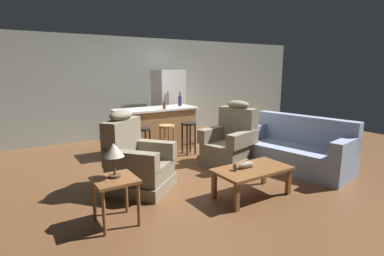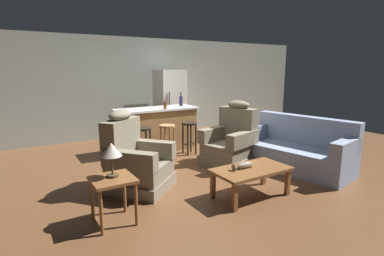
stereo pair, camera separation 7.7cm
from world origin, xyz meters
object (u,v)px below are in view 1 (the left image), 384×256
(kitchen_island, at_px, (156,129))
(refrigerator, at_px, (168,103))
(recliner_near_island, at_px, (231,142))
(end_table, at_px, (115,186))
(bottle_short_amber, at_px, (164,105))
(bar_stool_middle, at_px, (167,135))
(bar_stool_right, at_px, (189,132))
(bar_stool_left, at_px, (143,138))
(coffee_table, at_px, (252,172))
(recliner_near_lamp, at_px, (136,162))
(couch, at_px, (297,150))
(table_lamp, at_px, (114,152))
(fish_figurine, at_px, (244,165))
(bottle_tall_green, at_px, (180,101))

(kitchen_island, relative_size, refrigerator, 1.02)
(recliner_near_island, relative_size, end_table, 2.14)
(kitchen_island, relative_size, bottle_short_amber, 8.59)
(bar_stool_middle, xyz_separation_m, refrigerator, (1.02, 1.83, 0.41))
(end_table, xyz_separation_m, kitchen_island, (1.80, 2.65, 0.02))
(bar_stool_right, bearing_deg, recliner_near_island, -71.52)
(kitchen_island, bearing_deg, bar_stool_left, -132.56)
(bar_stool_middle, bearing_deg, kitchen_island, 84.87)
(end_table, bearing_deg, bar_stool_left, 58.87)
(end_table, bearing_deg, coffee_table, -8.80)
(recliner_near_island, xyz_separation_m, bar_stool_middle, (-0.85, 0.99, 0.05))
(recliner_near_lamp, distance_m, bar_stool_middle, 1.64)
(bar_stool_middle, bearing_deg, couch, -47.43)
(couch, distance_m, bar_stool_right, 2.19)
(end_table, xyz_separation_m, bar_stool_right, (2.27, 2.02, 0.01))
(kitchen_island, bearing_deg, recliner_near_lamp, -123.61)
(table_lamp, relative_size, bar_stool_right, 0.60)
(fish_figurine, xyz_separation_m, table_lamp, (-1.76, 0.28, 0.41))
(table_lamp, distance_m, bar_stool_middle, 2.66)
(bar_stool_middle, relative_size, refrigerator, 0.39)
(bar_stool_right, relative_size, refrigerator, 0.39)
(couch, xyz_separation_m, bar_stool_left, (-2.22, 1.85, 0.13))
(bar_stool_left, distance_m, bottle_tall_green, 1.51)
(end_table, distance_m, bottle_tall_green, 3.68)
(end_table, bearing_deg, recliner_near_island, 21.77)
(couch, relative_size, recliner_near_island, 1.69)
(bar_stool_right, bearing_deg, kitchen_island, 126.45)
(recliner_near_island, relative_size, bar_stool_right, 1.76)
(bar_stool_middle, xyz_separation_m, bar_stool_right, (0.52, 0.00, 0.00))
(fish_figurine, relative_size, refrigerator, 0.19)
(table_lamp, relative_size, bar_stool_middle, 0.60)
(bar_stool_right, bearing_deg, fish_figurine, -102.25)
(coffee_table, xyz_separation_m, table_lamp, (-1.87, 0.33, 0.50))
(bar_stool_right, distance_m, bottle_short_amber, 0.77)
(bar_stool_left, bearing_deg, couch, -39.77)
(table_lamp, bearing_deg, bottle_short_amber, 51.51)
(bar_stool_middle, height_order, refrigerator, refrigerator)
(coffee_table, relative_size, end_table, 1.96)
(fish_figurine, bearing_deg, coffee_table, -25.28)
(recliner_near_island, distance_m, bar_stool_left, 1.69)
(bar_stool_middle, height_order, bottle_tall_green, bottle_tall_green)
(fish_figurine, bearing_deg, recliner_near_lamp, 137.15)
(bottle_short_amber, bearing_deg, bar_stool_left, -151.10)
(recliner_near_lamp, height_order, refrigerator, refrigerator)
(bar_stool_middle, bearing_deg, bottle_tall_green, 43.40)
(couch, height_order, recliner_near_island, recliner_near_island)
(bottle_tall_green, distance_m, bottle_short_amber, 0.62)
(bottle_short_amber, bearing_deg, bottle_tall_green, 27.76)
(kitchen_island, bearing_deg, bottle_tall_green, 2.52)
(kitchen_island, xyz_separation_m, bar_stool_left, (-0.58, -0.63, -0.01))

